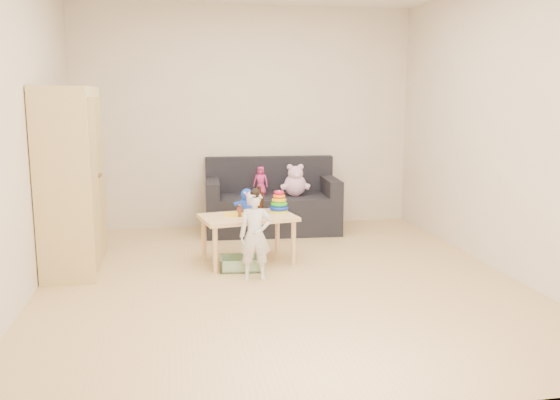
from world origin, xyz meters
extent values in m
plane|color=tan|center=(0.00, 0.00, 0.00)|extent=(4.50, 4.50, 0.00)
plane|color=beige|center=(0.00, 2.25, 1.30)|extent=(4.00, 0.00, 4.00)
plane|color=beige|center=(0.00, -2.25, 1.30)|extent=(4.00, 0.00, 4.00)
plane|color=beige|center=(-2.00, 0.00, 1.30)|extent=(0.00, 4.50, 4.50)
plane|color=beige|center=(2.00, 0.00, 1.30)|extent=(0.00, 4.50, 4.50)
cube|color=#D4B874|center=(-1.76, 0.60, 0.82)|extent=(0.45, 0.91, 1.64)
cube|color=black|center=(0.24, 1.83, 0.21)|extent=(1.56, 0.84, 0.43)
cube|color=#E3B97C|center=(-0.20, 0.59, 0.23)|extent=(0.94, 0.69, 0.45)
imported|color=silver|center=(-0.20, 0.07, 0.37)|extent=(0.29, 0.21, 0.74)
imported|color=#D82874|center=(0.11, 1.81, 0.59)|extent=(0.19, 0.16, 0.33)
cylinder|color=#DAE10B|center=(0.12, 0.70, 0.46)|extent=(0.17, 0.17, 0.02)
cylinder|color=silver|center=(0.12, 0.70, 0.56)|extent=(0.02, 0.02, 0.20)
torus|color=#0C24C9|center=(0.12, 0.70, 0.49)|extent=(0.18, 0.18, 0.04)
torus|color=green|center=(0.12, 0.70, 0.53)|extent=(0.16, 0.16, 0.04)
torus|color=#DCAD0B|center=(0.12, 0.70, 0.57)|extent=(0.14, 0.14, 0.04)
torus|color=#FF630D|center=(0.12, 0.70, 0.61)|extent=(0.12, 0.12, 0.04)
torus|color=red|center=(0.12, 0.70, 0.64)|extent=(0.10, 0.10, 0.03)
cylinder|color=black|center=(-0.06, 0.80, 0.55)|extent=(0.08, 0.08, 0.19)
cylinder|color=black|center=(-0.06, 0.80, 0.65)|extent=(0.04, 0.04, 0.05)
cylinder|color=black|center=(-0.06, 0.80, 0.69)|extent=(0.05, 0.05, 0.02)
cube|color=yellow|center=(-0.32, 0.64, 0.46)|extent=(0.20, 0.20, 0.01)
camera|label=1|loc=(-0.86, -4.81, 1.55)|focal=38.00mm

